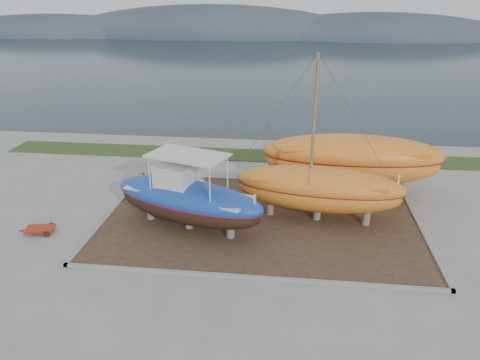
% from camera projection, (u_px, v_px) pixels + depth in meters
% --- Properties ---
extents(ground, '(140.00, 140.00, 0.00)m').
position_uv_depth(ground, '(255.00, 255.00, 23.86)').
color(ground, gray).
rests_on(ground, ground).
extents(dirt_patch, '(18.00, 12.00, 0.06)m').
position_uv_depth(dirt_patch, '(261.00, 220.00, 27.53)').
color(dirt_patch, '#422D1E').
rests_on(dirt_patch, ground).
extents(curb_frame, '(18.60, 12.60, 0.15)m').
position_uv_depth(curb_frame, '(261.00, 219.00, 27.52)').
color(curb_frame, gray).
rests_on(curb_frame, ground).
extents(grass_strip, '(44.00, 3.00, 0.08)m').
position_uv_depth(grass_strip, '(272.00, 156.00, 38.11)').
color(grass_strip, '#284219').
rests_on(grass_strip, ground).
extents(sea, '(260.00, 100.00, 0.04)m').
position_uv_depth(sea, '(288.00, 62.00, 88.29)').
color(sea, '#17272F').
rests_on(sea, ground).
extents(mountain_ridge, '(200.00, 36.00, 20.00)m').
position_uv_depth(mountain_ridge, '(292.00, 36.00, 138.91)').
color(mountain_ridge, '#333D49').
rests_on(mountain_ridge, ground).
extents(blue_caique, '(9.56, 5.66, 4.39)m').
position_uv_depth(blue_caique, '(188.00, 192.00, 25.75)').
color(blue_caique, '#1B45AD').
rests_on(blue_caique, dirt_patch).
extents(white_dinghy, '(4.86, 2.70, 1.38)m').
position_uv_depth(white_dinghy, '(176.00, 192.00, 29.56)').
color(white_dinghy, silver).
rests_on(white_dinghy, dirt_patch).
extents(orange_sailboat, '(9.98, 4.03, 9.54)m').
position_uv_depth(orange_sailboat, '(322.00, 141.00, 25.78)').
color(orange_sailboat, orange).
rests_on(orange_sailboat, dirt_patch).
extents(orange_bare_hull, '(11.71, 3.64, 3.82)m').
position_uv_depth(orange_bare_hull, '(351.00, 165.00, 30.54)').
color(orange_bare_hull, orange).
rests_on(orange_bare_hull, dirt_patch).
extents(red_trailer, '(2.44, 1.59, 0.32)m').
position_uv_depth(red_trailer, '(40.00, 230.00, 26.02)').
color(red_trailer, '#9E2B11').
rests_on(red_trailer, ground).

